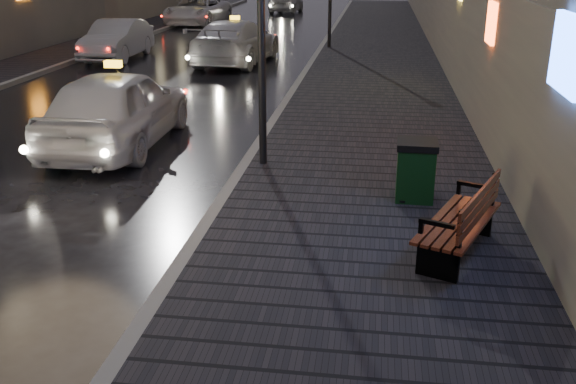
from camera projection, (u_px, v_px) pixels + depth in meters
name	position (u px, v px, depth m)	size (l,w,h in m)	color
sidewalk	(378.00, 53.00, 25.85)	(4.60, 58.00, 0.15)	black
curb	(319.00, 52.00, 26.16)	(0.20, 58.00, 0.15)	slate
sidewalk_far	(82.00, 47.00, 27.47)	(2.40, 58.00, 0.15)	black
curb_far	(111.00, 48.00, 27.31)	(0.20, 58.00, 0.15)	slate
bench	(464.00, 221.00, 8.32)	(1.33, 1.99, 0.97)	black
trash_bin	(416.00, 170.00, 10.25)	(0.65, 0.65, 0.97)	black
taxi_near	(117.00, 107.00, 13.49)	(1.98, 4.93, 1.68)	silver
car_left_mid	(117.00, 39.00, 24.77)	(1.56, 4.46, 1.47)	#A5A6AD
taxi_mid	(236.00, 42.00, 23.70)	(2.23, 5.48, 1.59)	silver
taxi_far	(198.00, 10.00, 36.59)	(2.57, 5.58, 1.55)	silver
car_far	(286.00, 1.00, 43.72)	(1.78, 4.41, 1.50)	gray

